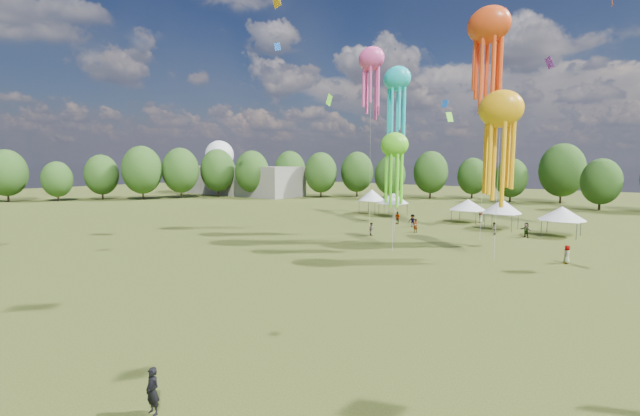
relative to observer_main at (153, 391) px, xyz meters
The scene contains 9 objects.
ground 6.63m from the observer_main, behind, with size 300.00×300.00×0.00m, color #384416.
observer_main is the anchor object (origin of this frame).
spectator_near 40.11m from the observer_main, 109.52° to the left, with size 0.79×0.61×1.62m, color gray.
spectators_far 47.28m from the observer_main, 95.51° to the left, with size 24.81×22.59×1.86m.
festival_tents 56.03m from the observer_main, 99.87° to the left, with size 35.79×10.28×4.40m.
show_kites 48.85m from the observer_main, 88.39° to the left, with size 36.19×24.98×31.50m.
treeline 64.48m from the observer_main, 99.30° to the left, with size 201.57×95.24×13.43m.
hangar 107.16m from the observer_main, 137.14° to the left, with size 40.00×12.00×8.00m, color gray.
radome 123.44m from the observer_main, 140.16° to the left, with size 9.00×9.00×16.00m.
Camera 1 is at (20.43, -8.62, 9.30)m, focal length 23.64 mm.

